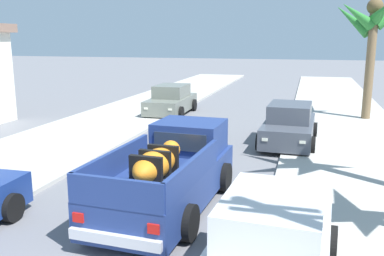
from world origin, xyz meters
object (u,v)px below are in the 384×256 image
car_left_mid (171,101)px  pickup_truck (171,173)px  palm_tree_left_mid (371,25)px  car_right_near (289,125)px  car_right_mid (271,248)px

car_left_mid → pickup_truck: bearing=-71.8°
palm_tree_left_mid → pickup_truck: bearing=-114.2°
car_right_near → car_left_mid: 8.07m
pickup_truck → car_right_mid: (2.61, -2.85, -0.10)m
car_left_mid → palm_tree_left_mid: bearing=4.7°
car_left_mid → car_right_mid: bearing=-66.2°
pickup_truck → car_right_mid: 3.87m
car_right_near → car_left_mid: bearing=141.8°
pickup_truck → car_right_near: size_ratio=1.23×
car_left_mid → car_right_mid: size_ratio=0.99×
car_right_near → car_left_mid: size_ratio=1.01×
car_right_near → car_right_mid: (0.19, -9.83, 0.00)m
car_right_mid → car_right_near: bearing=91.1°
car_left_mid → car_right_mid: 16.19m
car_right_mid → palm_tree_left_mid: bearing=78.7°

